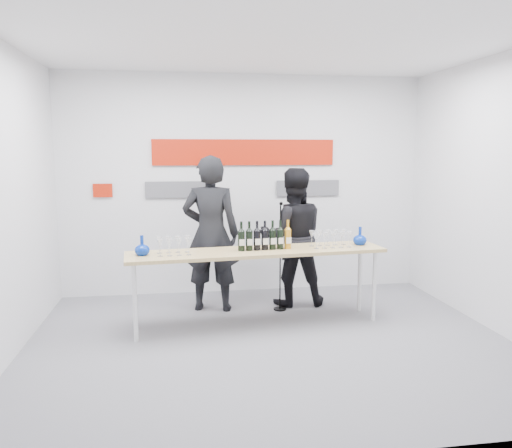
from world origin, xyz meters
name	(u,v)px	position (x,y,z in m)	size (l,w,h in m)	color
ground	(270,342)	(0.00, 0.00, 0.00)	(5.00, 5.00, 0.00)	slate
back_wall	(244,185)	(0.00, 2.00, 1.50)	(5.00, 0.04, 3.00)	silver
signage	(241,163)	(-0.06, 1.97, 1.81)	(3.38, 0.02, 0.79)	#B51B07
tasting_table	(257,256)	(-0.05, 0.55, 0.80)	(2.93, 0.83, 0.87)	#DDBD77
wine_bottles	(265,235)	(0.04, 0.57, 1.03)	(0.62, 0.13, 0.33)	black
decanter_left	(142,245)	(-1.30, 0.47, 0.98)	(0.16, 0.16, 0.21)	#082A97
decanter_right	(360,236)	(1.20, 0.69, 0.98)	(0.16, 0.16, 0.21)	#082A97
glasses_left	(174,246)	(-0.97, 0.47, 0.96)	(0.38, 0.25, 0.18)	silver
glasses_right	(330,239)	(0.82, 0.63, 0.96)	(0.48, 0.26, 0.18)	silver
presenter_left	(211,234)	(-0.53, 1.20, 0.96)	(0.70, 0.46, 1.92)	black
presenter_right	(292,237)	(0.52, 1.27, 0.88)	(0.85, 0.67, 1.76)	black
mic_stand	(280,277)	(0.32, 1.04, 0.41)	(0.16, 0.16, 1.36)	black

